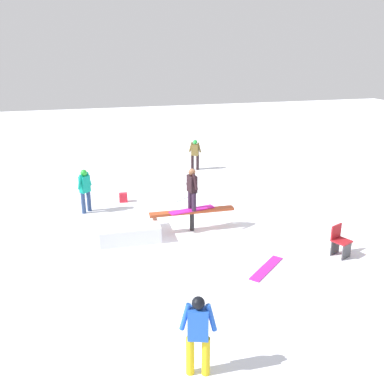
{
  "coord_description": "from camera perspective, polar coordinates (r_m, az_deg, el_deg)",
  "views": [
    {
      "loc": [
        -3.38,
        -11.99,
        5.5
      ],
      "look_at": [
        0.0,
        0.0,
        1.28
      ],
      "focal_mm": 40.0,
      "sensor_mm": 36.0,
      "label": 1
    }
  ],
  "objects": [
    {
      "name": "rail_feature",
      "position": [
        13.39,
        0.0,
        -2.82
      ],
      "size": [
        2.7,
        0.36,
        0.68
      ],
      "rotation": [
        0.0,
        0.0,
        -0.03
      ],
      "color": "black",
      "rests_on": "ground"
    },
    {
      "name": "bystander_brown",
      "position": [
        20.13,
        0.4,
        5.24
      ],
      "size": [
        0.56,
        0.39,
        1.43
      ],
      "rotation": [
        0.0,
        0.0,
        5.72
      ],
      "color": "black",
      "rests_on": "ground"
    },
    {
      "name": "bystander_teal",
      "position": [
        15.24,
        -14.08,
        0.46
      ],
      "size": [
        0.52,
        0.52,
        1.55
      ],
      "rotation": [
        0.0,
        0.0,
        3.92
      ],
      "color": "navy",
      "rests_on": "ground"
    },
    {
      "name": "backpack_on_snow",
      "position": [
        16.2,
        -9.15,
        -0.73
      ],
      "size": [
        0.32,
        0.25,
        0.34
      ],
      "primitive_type": "cube",
      "rotation": [
        0.0,
        0.0,
        6.19
      ],
      "color": "red",
      "rests_on": "ground"
    },
    {
      "name": "folding_chair",
      "position": [
        12.54,
        19.11,
        -6.3
      ],
      "size": [
        0.58,
        0.58,
        0.88
      ],
      "rotation": [
        0.0,
        0.0,
        0.4
      ],
      "color": "#3F3F44",
      "rests_on": "ground"
    },
    {
      "name": "ground_plane",
      "position": [
        13.62,
        0.0,
        -5.09
      ],
      "size": [
        60.0,
        60.0,
        0.0
      ],
      "primitive_type": "plane",
      "color": "white"
    },
    {
      "name": "main_rider_on_rail",
      "position": [
        13.13,
        0.0,
        0.24
      ],
      "size": [
        1.51,
        0.72,
        1.34
      ],
      "rotation": [
        0.0,
        0.0,
        0.19
      ],
      "color": "#C91A9C",
      "rests_on": "rail_feature"
    },
    {
      "name": "snow_kicker_ramp",
      "position": [
        13.21,
        -8.51,
        -4.92
      ],
      "size": [
        1.84,
        1.55,
        0.49
      ],
      "primitive_type": "cube",
      "rotation": [
        0.0,
        0.0,
        -0.03
      ],
      "color": "white",
      "rests_on": "ground"
    },
    {
      "name": "loose_snowboard_white",
      "position": [
        16.54,
        -1.06,
        -0.66
      ],
      "size": [
        1.31,
        1.04,
        0.02
      ],
      "primitive_type": "cube",
      "rotation": [
        0.0,
        0.0,
        0.62
      ],
      "color": "white",
      "rests_on": "ground"
    },
    {
      "name": "loose_snowboard_magenta",
      "position": [
        11.54,
        9.89,
        -9.98
      ],
      "size": [
        1.34,
        1.2,
        0.02
      ],
      "primitive_type": "cube",
      "rotation": [
        0.0,
        0.0,
        3.85
      ],
      "color": "#BF21A1",
      "rests_on": "ground"
    },
    {
      "name": "bystander_blue",
      "position": [
        7.7,
        0.82,
        -18.14
      ],
      "size": [
        0.64,
        0.32,
        1.56
      ],
      "rotation": [
        0.0,
        0.0,
        5.95
      ],
      "color": "yellow",
      "rests_on": "ground"
    }
  ]
}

